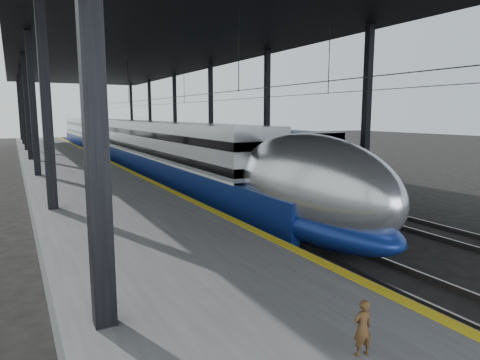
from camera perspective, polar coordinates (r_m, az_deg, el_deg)
ground at (r=14.53m, az=2.09°, el=-9.13°), size 160.00×160.00×0.00m
platform at (r=32.39m, az=-21.65°, el=1.10°), size 6.00×80.00×1.00m
yellow_strip at (r=32.75m, az=-16.84°, el=2.31°), size 0.30×80.00×0.01m
rails at (r=34.23m, az=-8.21°, el=1.30°), size 6.52×80.00×0.16m
canopy at (r=33.49m, az=-12.92°, el=16.52°), size 18.00×75.00×9.47m
tgv_train at (r=40.39m, az=-15.17°, el=4.74°), size 2.76×65.20×3.96m
second_train at (r=46.54m, az=-10.54°, el=5.32°), size 2.58×56.05×3.55m
child at (r=6.72m, az=16.02°, el=-18.42°), size 0.33×0.24×0.85m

